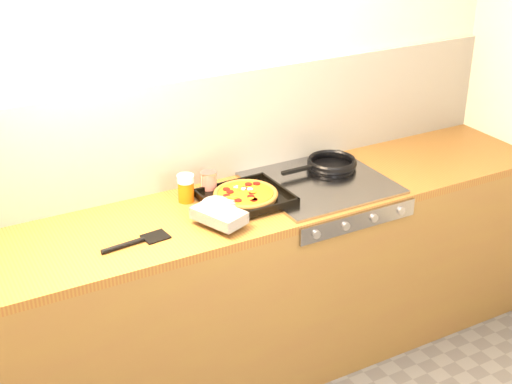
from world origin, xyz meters
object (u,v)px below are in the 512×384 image
frying_pan (331,164)px  juice_glass (186,188)px  tomato_can (209,183)px  pizza_on_tray (238,200)px

frying_pan → juice_glass: size_ratio=3.22×
frying_pan → tomato_can: (-0.62, 0.06, 0.02)m
pizza_on_tray → tomato_can: (-0.04, 0.20, 0.01)m
frying_pan → tomato_can: 0.62m
frying_pan → juice_glass: bearing=177.3°
tomato_can → juice_glass: (-0.12, -0.02, 0.01)m
pizza_on_tray → juice_glass: (-0.16, 0.17, 0.02)m
juice_glass → frying_pan: bearing=-2.7°
juice_glass → tomato_can: bearing=10.7°
tomato_can → juice_glass: juice_glass is taller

